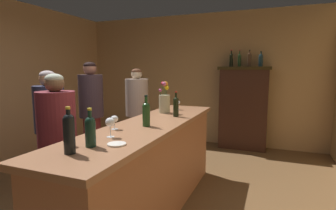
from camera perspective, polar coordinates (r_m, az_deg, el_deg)
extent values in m
plane|color=brown|center=(3.27, -10.17, -21.40)|extent=(8.25, 8.25, 0.00)
cube|color=tan|center=(5.86, 6.51, 5.57)|extent=(5.31, 0.12, 2.75)
cube|color=#A16341|center=(2.97, -4.00, -14.10)|extent=(0.59, 2.75, 0.97)
cube|color=#9D6847|center=(2.82, -4.10, -4.45)|extent=(0.67, 2.87, 0.05)
cube|color=#341C13|center=(5.45, 15.89, -0.69)|extent=(0.91, 0.31, 1.64)
cube|color=#2D230C|center=(5.40, 16.20, 7.63)|extent=(0.99, 0.37, 0.06)
cylinder|color=#143125|center=(2.03, -16.37, -6.09)|extent=(0.08, 0.08, 0.19)
sphere|color=#143125|center=(2.02, -16.47, -3.53)|extent=(0.08, 0.08, 0.08)
cylinder|color=#143125|center=(2.01, -16.51, -2.31)|extent=(0.03, 0.03, 0.09)
cylinder|color=gold|center=(2.00, -16.57, -0.86)|extent=(0.03, 0.03, 0.02)
cylinder|color=black|center=(3.19, 1.71, -0.71)|extent=(0.07, 0.07, 0.20)
sphere|color=black|center=(3.18, 1.72, 1.09)|extent=(0.07, 0.07, 0.07)
cylinder|color=black|center=(3.17, 1.73, 1.89)|extent=(0.03, 0.03, 0.09)
cylinder|color=#AE271D|center=(3.17, 1.73, 2.84)|extent=(0.03, 0.03, 0.02)
cylinder|color=#1C3E1A|center=(2.66, -4.71, -2.45)|extent=(0.08, 0.08, 0.20)
sphere|color=#1C3E1A|center=(2.64, -4.73, -0.31)|extent=(0.08, 0.08, 0.08)
cylinder|color=#1C3E1A|center=(2.63, -4.74, 0.74)|extent=(0.03, 0.03, 0.10)
cylinder|color=black|center=(2.63, -4.75, 1.96)|extent=(0.03, 0.03, 0.02)
cylinder|color=black|center=(1.91, -20.50, -6.41)|extent=(0.08, 0.08, 0.23)
sphere|color=black|center=(1.88, -20.67, -2.95)|extent=(0.08, 0.08, 0.08)
cylinder|color=black|center=(1.88, -20.72, -1.90)|extent=(0.03, 0.03, 0.07)
cylinder|color=gold|center=(1.87, -20.78, -0.60)|extent=(0.03, 0.03, 0.02)
cylinder|color=white|center=(2.13, -20.56, -8.19)|extent=(0.07, 0.07, 0.00)
cylinder|color=white|center=(2.12, -20.61, -7.19)|extent=(0.01, 0.01, 0.07)
ellipsoid|color=white|center=(2.10, -20.69, -5.42)|extent=(0.07, 0.07, 0.06)
ellipsoid|color=maroon|center=(2.11, -20.67, -5.88)|extent=(0.06, 0.06, 0.02)
cylinder|color=white|center=(2.58, -11.42, -5.11)|extent=(0.06, 0.06, 0.00)
cylinder|color=white|center=(2.57, -11.44, -4.35)|extent=(0.01, 0.01, 0.07)
ellipsoid|color=white|center=(2.56, -11.48, -2.93)|extent=(0.07, 0.07, 0.06)
cylinder|color=white|center=(2.29, -12.28, -6.74)|extent=(0.07, 0.07, 0.00)
cylinder|color=white|center=(2.28, -12.31, -5.63)|extent=(0.01, 0.01, 0.09)
ellipsoid|color=white|center=(2.26, -12.37, -3.62)|extent=(0.08, 0.08, 0.08)
cylinder|color=white|center=(3.75, 2.05, -0.98)|extent=(0.07, 0.07, 0.00)
cylinder|color=white|center=(3.75, 2.06, -0.43)|extent=(0.01, 0.01, 0.07)
ellipsoid|color=white|center=(3.74, 2.06, 0.54)|extent=(0.08, 0.08, 0.06)
cylinder|color=tan|center=(3.47, -0.76, 0.23)|extent=(0.15, 0.15, 0.23)
cylinder|color=#38602D|center=(3.44, -0.26, 2.16)|extent=(0.01, 0.01, 0.19)
sphere|color=yellow|center=(3.43, -0.26, 3.74)|extent=(0.05, 0.05, 0.05)
cylinder|color=#38602D|center=(3.47, -0.58, 2.57)|extent=(0.01, 0.01, 0.23)
sphere|color=orange|center=(3.47, -0.58, 4.50)|extent=(0.07, 0.07, 0.07)
cylinder|color=#38602D|center=(3.50, -1.14, 2.70)|extent=(0.01, 0.01, 0.25)
sphere|color=red|center=(3.49, -1.14, 4.71)|extent=(0.04, 0.04, 0.04)
cylinder|color=#38602D|center=(3.44, -1.66, 1.88)|extent=(0.01, 0.01, 0.16)
sphere|color=#B7467A|center=(3.44, -1.66, 3.19)|extent=(0.04, 0.04, 0.04)
cylinder|color=#38602D|center=(3.43, -0.83, 2.57)|extent=(0.01, 0.01, 0.24)
sphere|color=#BA5082|center=(3.42, -0.84, 4.59)|extent=(0.05, 0.05, 0.05)
cylinder|color=white|center=(2.05, -11.00, -8.28)|extent=(0.14, 0.14, 0.01)
cylinder|color=black|center=(5.44, 13.46, 9.18)|extent=(0.07, 0.07, 0.22)
sphere|color=black|center=(5.44, 13.50, 10.32)|extent=(0.07, 0.07, 0.07)
cylinder|color=black|center=(5.44, 13.52, 10.84)|extent=(0.03, 0.03, 0.10)
cylinder|color=red|center=(5.45, 13.53, 11.44)|extent=(0.03, 0.03, 0.02)
cylinder|color=#1C3419|center=(5.41, 15.13, 9.10)|extent=(0.07, 0.07, 0.21)
sphere|color=#1C3419|center=(5.42, 15.17, 10.21)|extent=(0.07, 0.07, 0.07)
cylinder|color=#1C3419|center=(5.42, 15.19, 10.73)|extent=(0.02, 0.02, 0.10)
cylinder|color=#A8252B|center=(5.42, 15.21, 11.33)|extent=(0.03, 0.03, 0.02)
cylinder|color=#452F1E|center=(5.40, 17.11, 9.12)|extent=(0.08, 0.08, 0.23)
sphere|color=#452F1E|center=(5.40, 17.16, 10.33)|extent=(0.08, 0.08, 0.08)
cylinder|color=#452F1E|center=(5.40, 17.18, 10.72)|extent=(0.03, 0.03, 0.07)
cylinder|color=black|center=(5.41, 17.20, 11.19)|extent=(0.03, 0.03, 0.02)
cylinder|color=#192F38|center=(5.38, 19.35, 8.86)|extent=(0.08, 0.08, 0.19)
sphere|color=#192F38|center=(5.39, 19.39, 9.89)|extent=(0.08, 0.08, 0.08)
cylinder|color=#192F38|center=(5.39, 19.41, 10.30)|extent=(0.03, 0.03, 0.08)
cylinder|color=black|center=(5.39, 19.43, 10.80)|extent=(0.03, 0.03, 0.02)
cylinder|color=maroon|center=(4.28, -15.90, -8.21)|extent=(0.26, 0.26, 0.87)
cylinder|color=#362932|center=(4.14, -16.28, 1.89)|extent=(0.36, 0.36, 0.64)
sphere|color=#935D4B|center=(4.12, -16.49, 7.53)|extent=(0.20, 0.20, 0.20)
ellipsoid|color=black|center=(4.12, -16.51, 8.14)|extent=(0.19, 0.19, 0.11)
cylinder|color=#A9A88E|center=(3.03, -22.19, -16.17)|extent=(0.27, 0.27, 0.77)
cylinder|color=maroon|center=(2.83, -22.89, -3.33)|extent=(0.37, 0.37, 0.60)
sphere|color=brown|center=(2.79, -23.29, 4.38)|extent=(0.18, 0.18, 0.18)
ellipsoid|color=#ADB6A3|center=(2.79, -23.34, 5.22)|extent=(0.17, 0.17, 0.10)
cylinder|color=brown|center=(3.88, -23.65, -10.91)|extent=(0.27, 0.27, 0.78)
cylinder|color=#272B45|center=(3.73, -24.22, -0.79)|extent=(0.38, 0.38, 0.60)
sphere|color=tan|center=(3.69, -24.55, 5.21)|extent=(0.20, 0.20, 0.20)
ellipsoid|color=#B3A3A9|center=(3.69, -24.59, 5.91)|extent=(0.19, 0.19, 0.11)
cylinder|color=#ADAE8E|center=(4.57, -6.58, -7.29)|extent=(0.27, 0.27, 0.81)
cylinder|color=#A39186|center=(4.44, -6.72, 1.65)|extent=(0.38, 0.38, 0.61)
sphere|color=beige|center=(4.42, -6.80, 6.64)|extent=(0.18, 0.18, 0.18)
ellipsoid|color=brown|center=(4.42, -6.81, 7.17)|extent=(0.17, 0.17, 0.10)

